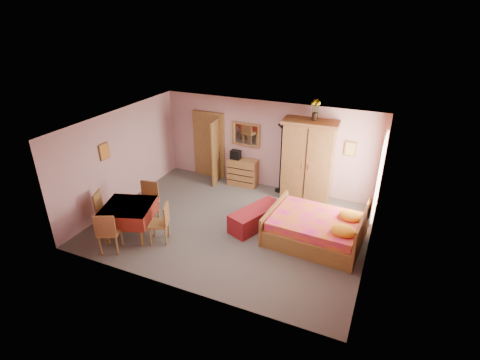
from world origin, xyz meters
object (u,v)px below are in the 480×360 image
at_px(sunflower_vase, 315,110).
at_px(bench, 256,217).
at_px(stereo, 236,155).
at_px(chair_south, 109,231).
at_px(floor_lamp, 281,159).
at_px(chair_east, 159,223).
at_px(dining_table, 130,220).
at_px(wardrobe, 308,161).
at_px(bed, 316,222).
at_px(chair_north, 147,203).
at_px(wall_mirror, 246,134).
at_px(chair_west, 107,210).
at_px(chest_of_drawers, 243,172).

distance_m(sunflower_vase, bench, 3.17).
relative_size(stereo, chair_south, 0.29).
height_order(floor_lamp, chair_east, floor_lamp).
height_order(stereo, dining_table, stereo).
distance_m(wardrobe, chair_south, 5.41).
xyz_separation_m(bench, chair_south, (-2.62, -2.24, 0.25)).
distance_m(dining_table, chair_east, 0.78).
bearing_deg(bed, chair_north, -164.80).
relative_size(stereo, floor_lamp, 0.14).
xyz_separation_m(wall_mirror, sunflower_vase, (2.05, -0.24, 1.02)).
height_order(bed, chair_north, chair_north).
bearing_deg(bench, floor_lamp, 92.08).
height_order(wall_mirror, floor_lamp, floor_lamp).
xyz_separation_m(wall_mirror, bed, (2.72, -2.26, -1.05)).
xyz_separation_m(wardrobe, sunflower_vase, (0.07, 0.05, 1.42)).
relative_size(wall_mirror, chair_east, 0.94).
bearing_deg(wardrobe, chair_west, -143.10).
height_order(bench, chair_east, chair_east).
bearing_deg(chair_west, floor_lamp, 115.56).
xyz_separation_m(stereo, chair_east, (-0.36, -3.52, -0.47)).
bearing_deg(chest_of_drawers, sunflower_vase, -1.80).
bearing_deg(dining_table, bench, 31.33).
height_order(stereo, chair_west, stereo).
xyz_separation_m(chest_of_drawers, chair_south, (-1.39, -4.26, 0.09)).
xyz_separation_m(wardrobe, chair_south, (-3.36, -4.19, -0.65)).
bearing_deg(wardrobe, chair_south, -132.20).
distance_m(sunflower_vase, chair_west, 5.81).
distance_m(wardrobe, chair_north, 4.42).
xyz_separation_m(dining_table, chair_west, (-0.74, 0.08, 0.07)).
xyz_separation_m(floor_lamp, bench, (0.08, -2.06, -0.77)).
height_order(bed, dining_table, bed).
distance_m(stereo, sunflower_vase, 2.79).
distance_m(wall_mirror, stereo, 0.68).
distance_m(stereo, bed, 3.62).
relative_size(stereo, chair_west, 0.30).
bearing_deg(chest_of_drawers, wall_mirror, 88.92).
bearing_deg(chair_north, wardrobe, -149.32).
height_order(stereo, chair_east, stereo).
bearing_deg(bench, stereo, 126.10).
height_order(wardrobe, bench, wardrobe).
bearing_deg(chair_south, wall_mirror, 48.21).
relative_size(dining_table, chair_west, 1.16).
xyz_separation_m(wall_mirror, dining_table, (-1.36, -3.82, -1.14)).
relative_size(bench, chair_east, 1.55).
relative_size(stereo, bed, 0.13).
distance_m(floor_lamp, wardrobe, 0.83).
relative_size(wall_mirror, bed, 0.41).
bearing_deg(dining_table, stereo, 72.62).
xyz_separation_m(wall_mirror, bench, (1.24, -2.24, -1.30)).
bearing_deg(stereo, chair_east, -95.80).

